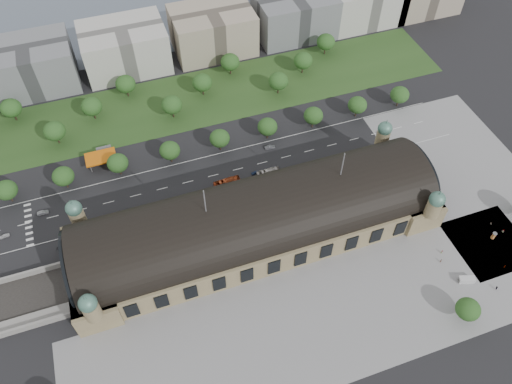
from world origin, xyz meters
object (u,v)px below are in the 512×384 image
object	(u,v)px
parked_car_3	(159,219)
pedestrian_4	(496,288)
pedestrian_5	(503,231)
parked_car_5	(195,209)
advertising_column	(494,236)
pedestrian_0	(442,252)
pedestrian_2	(491,223)
traffic_car_6	(382,132)
bus_east	(268,172)
parked_car_4	(159,214)
traffic_car_1	(43,213)
petrol_station	(103,154)
traffic_car_4	(255,173)
van_south	(466,280)
pedestrian_1	(441,261)
parked_car_1	(74,243)
traffic_car_5	(270,147)
traffic_car_0	(4,236)
parked_car_2	(144,216)
pedestrian_3	(505,266)
parked_car_6	(143,224)
bus_mid	(252,182)
parked_car_0	(61,246)
bus_west	(227,182)

from	to	relation	value
parked_car_3	pedestrian_4	bearing A→B (deg)	32.46
parked_car_3	pedestrian_5	bearing A→B (deg)	43.84
parked_car_5	advertising_column	distance (m)	125.77
pedestrian_0	pedestrian_2	bearing A→B (deg)	13.52
traffic_car_6	bus_east	bearing A→B (deg)	-79.92
parked_car_4	advertising_column	distance (m)	140.95
traffic_car_1	parked_car_3	bearing A→B (deg)	-113.11
petrol_station	parked_car_5	world-z (taller)	petrol_station
traffic_car_4	pedestrian_5	distance (m)	109.23
petrol_station	van_south	bearing A→B (deg)	-42.35
pedestrian_5	pedestrian_1	bearing A→B (deg)	-113.01
parked_car_1	pedestrian_0	bearing A→B (deg)	35.41
traffic_car_5	traffic_car_1	bearing A→B (deg)	98.13
parked_car_4	pedestrian_0	size ratio (longest dim) A/B	2.51
traffic_car_0	pedestrian_5	distance (m)	208.86
bus_east	pedestrian_5	distance (m)	103.32
parked_car_2	pedestrian_3	distance (m)	149.38
parked_car_2	van_south	xyz separation A→B (m)	(112.40, -72.36, 0.49)
advertising_column	pedestrian_2	xyz separation A→B (m)	(3.46, 6.09, -0.86)
traffic_car_5	parked_car_6	world-z (taller)	traffic_car_5
parked_car_2	traffic_car_6	bearing A→B (deg)	73.58
bus_mid	advertising_column	bearing A→B (deg)	-128.99
traffic_car_6	pedestrian_3	world-z (taller)	pedestrian_3
traffic_car_0	bus_mid	world-z (taller)	bus_mid
pedestrian_4	bus_mid	bearing A→B (deg)	-109.07
parked_car_1	pedestrian_2	world-z (taller)	pedestrian_2
parked_car_0	pedestrian_3	world-z (taller)	pedestrian_3
traffic_car_0	van_south	xyz separation A→B (m)	(169.43, -81.27, 0.57)
traffic_car_0	pedestrian_3	distance (m)	204.57
parked_car_0	parked_car_5	world-z (taller)	parked_car_5
petrol_station	pedestrian_5	xyz separation A→B (m)	(152.18, -97.83, -2.15)
parked_car_0	bus_mid	size ratio (longest dim) A/B	0.29
pedestrian_1	pedestrian_5	bearing A→B (deg)	-39.72
parked_car_2	pedestrian_2	xyz separation A→B (m)	(138.50, -52.57, 0.16)
traffic_car_4	parked_car_0	size ratio (longest dim) A/B	1.00
parked_car_2	pedestrian_5	size ratio (longest dim) A/B	3.31
parked_car_3	pedestrian_0	distance (m)	118.38
parked_car_4	parked_car_0	bearing A→B (deg)	-125.31
bus_east	pedestrian_3	distance (m)	105.63
parked_car_5	van_south	size ratio (longest dim) A/B	0.80
traffic_car_0	advertising_column	distance (m)	203.60
parked_car_1	parked_car_3	world-z (taller)	parked_car_3
traffic_car_5	parked_car_0	size ratio (longest dim) A/B	1.30
bus_west	pedestrian_2	size ratio (longest dim) A/B	6.63
petrol_station	bus_west	bearing A→B (deg)	-34.65
parked_car_4	pedestrian_3	world-z (taller)	pedestrian_3
petrol_station	traffic_car_6	distance (m)	135.83
parked_car_1	bus_west	distance (m)	69.86
advertising_column	pedestrian_4	distance (m)	24.54
pedestrian_3	parked_car_3	bearing A→B (deg)	-38.50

